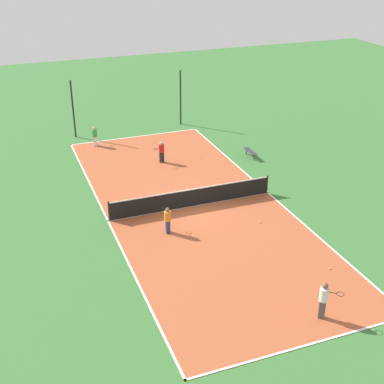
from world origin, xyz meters
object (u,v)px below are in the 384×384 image
(player_coach_red, at_px, (161,151))
(player_center_orange, at_px, (168,219))
(tennis_ball_left_sideline, at_px, (260,222))
(player_far_green, at_px, (95,135))
(player_near_white, at_px, (324,298))
(tennis_ball_far_baseline, at_px, (330,269))
(tennis_net, at_px, (192,197))
(tennis_ball_midcourt, at_px, (200,159))
(bench, at_px, (250,152))
(fence_post_back_right, at_px, (181,98))
(fence_post_back_left, at_px, (73,109))

(player_coach_red, bearing_deg, player_center_orange, 43.44)
(tennis_ball_left_sideline, bearing_deg, player_far_green, 112.34)
(player_near_white, height_order, tennis_ball_left_sideline, player_near_white)
(player_near_white, bearing_deg, player_far_green, 138.60)
(player_coach_red, distance_m, tennis_ball_far_baseline, 15.01)
(tennis_net, height_order, tennis_ball_midcourt, tennis_net)
(player_coach_red, bearing_deg, tennis_ball_far_baseline, 72.19)
(player_center_orange, xyz_separation_m, tennis_ball_left_sideline, (4.87, -0.79, -0.77))
(tennis_ball_midcourt, distance_m, tennis_ball_far_baseline, 14.10)
(bench, bearing_deg, tennis_ball_midcourt, 78.00)
(player_far_green, relative_size, player_center_orange, 0.98)
(player_far_green, bearing_deg, player_near_white, -147.99)
(player_far_green, relative_size, tennis_ball_left_sideline, 20.51)
(player_center_orange, bearing_deg, tennis_ball_left_sideline, -94.69)
(player_far_green, relative_size, fence_post_back_right, 0.33)
(bench, height_order, player_center_orange, player_center_orange)
(tennis_net, distance_m, player_center_orange, 3.15)
(tennis_ball_midcourt, bearing_deg, tennis_ball_far_baseline, -86.70)
(bench, xyz_separation_m, tennis_ball_left_sideline, (-3.57, -8.40, -0.33))
(tennis_ball_midcourt, relative_size, fence_post_back_left, 0.02)
(player_coach_red, xyz_separation_m, fence_post_back_right, (3.82, 6.92, 1.30))
(fence_post_back_left, bearing_deg, player_far_green, -66.70)
(player_coach_red, height_order, player_center_orange, player_coach_red)
(player_near_white, relative_size, tennis_ball_midcourt, 24.42)
(tennis_net, height_order, tennis_ball_left_sideline, tennis_net)
(tennis_ball_far_baseline, bearing_deg, bench, 79.08)
(player_near_white, bearing_deg, tennis_ball_left_sideline, 117.56)
(player_far_green, height_order, fence_post_back_right, fence_post_back_right)
(tennis_net, bearing_deg, tennis_ball_far_baseline, -65.32)
(tennis_net, distance_m, tennis_ball_far_baseline, 8.83)
(tennis_ball_far_baseline, bearing_deg, player_far_green, 109.62)
(player_near_white, height_order, fence_post_back_right, fence_post_back_right)
(bench, height_order, tennis_ball_midcourt, bench)
(player_near_white, bearing_deg, fence_post_back_right, 120.36)
(tennis_ball_far_baseline, bearing_deg, fence_post_back_left, 110.03)
(tennis_ball_left_sideline, bearing_deg, fence_post_back_right, 84.91)
(player_near_white, distance_m, tennis_ball_left_sideline, 7.86)
(bench, height_order, player_far_green, player_far_green)
(player_far_green, xyz_separation_m, tennis_ball_left_sideline, (5.85, -14.24, -0.75))
(tennis_ball_left_sideline, height_order, fence_post_back_right, fence_post_back_right)
(player_far_green, bearing_deg, tennis_ball_midcourt, -110.15)
(player_far_green, bearing_deg, bench, -101.63)
(tennis_ball_left_sideline, xyz_separation_m, fence_post_back_left, (-6.86, 16.57, 2.09))
(tennis_ball_far_baseline, bearing_deg, player_coach_red, 102.87)
(fence_post_back_left, distance_m, fence_post_back_right, 8.33)
(player_far_green, distance_m, player_coach_red, 5.77)
(player_center_orange, bearing_deg, player_far_green, 8.74)
(fence_post_back_left, bearing_deg, bench, -38.10)
(player_center_orange, height_order, tennis_ball_left_sideline, player_center_orange)
(player_near_white, bearing_deg, tennis_ball_midcourt, 121.91)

